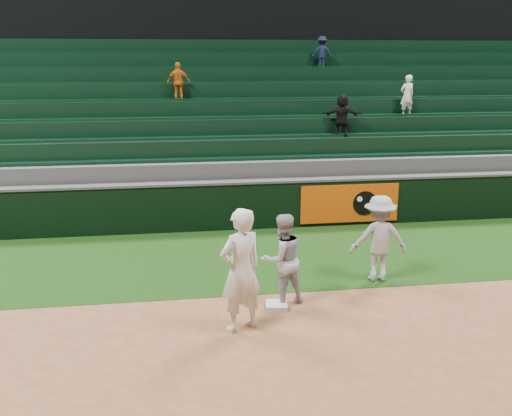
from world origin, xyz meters
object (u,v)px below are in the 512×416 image
at_px(first_base, 277,305).
at_px(baserunner, 282,259).
at_px(first_baseman, 241,270).
at_px(base_coach, 379,238).

distance_m(first_base, baserunner, 0.82).
distance_m(first_base, first_baseman, 1.40).
xyz_separation_m(first_baseman, baserunner, (0.84, 0.90, -0.19)).
relative_size(baserunner, base_coach, 0.97).
bearing_deg(base_coach, baserunner, 25.98).
bearing_deg(first_base, base_coach, 24.29).
xyz_separation_m(first_base, first_baseman, (-0.72, -0.71, 0.98)).
relative_size(first_base, baserunner, 0.22).
xyz_separation_m(baserunner, base_coach, (2.07, 0.81, 0.03)).
distance_m(first_baseman, base_coach, 3.38).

